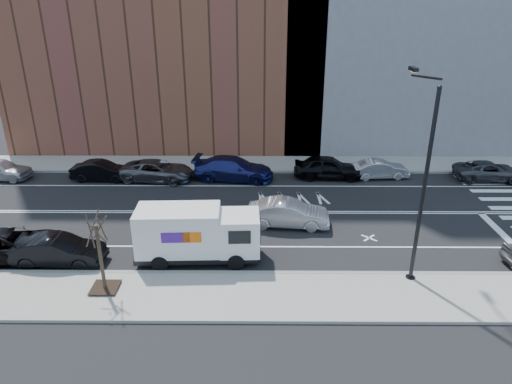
{
  "coord_description": "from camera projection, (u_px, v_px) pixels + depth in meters",
  "views": [
    {
      "loc": [
        -0.11,
        -25.54,
        12.12
      ],
      "look_at": [
        -0.27,
        -0.11,
        1.4
      ],
      "focal_mm": 32.0,
      "sensor_mm": 36.0,
      "label": 1
    }
  ],
  "objects": [
    {
      "name": "far_parked_c",
      "position": [
        157.0,
        171.0,
        33.03
      ],
      "size": [
        5.48,
        3.02,
        1.45
      ],
      "primitive_type": "imported",
      "rotation": [
        0.0,
        0.0,
        1.45
      ],
      "color": "#53555C",
      "rests_on": "ground"
    },
    {
      "name": "road_markings",
      "position": [
        260.0,
        212.0,
        28.24
      ],
      "size": [
        40.0,
        8.6,
        0.01
      ],
      "primitive_type": null,
      "color": "white",
      "rests_on": "ground"
    },
    {
      "name": "near_parked_rear_b",
      "position": [
        10.0,
        245.0,
        22.9
      ],
      "size": [
        5.69,
        3.07,
        1.52
      ],
      "primitive_type": "imported",
      "rotation": [
        0.0,
        0.0,
        1.68
      ],
      "color": "black",
      "rests_on": "ground"
    },
    {
      "name": "street_tree",
      "position": [
        102.0,
        264.0,
        19.98
      ],
      "size": [
        1.2,
        1.2,
        3.75
      ],
      "color": "black",
      "rests_on": "ground"
    },
    {
      "name": "curb_far",
      "position": [
        260.0,
        172.0,
        34.66
      ],
      "size": [
        44.0,
        0.25,
        0.17
      ],
      "primitive_type": "cube",
      "color": "gray",
      "rests_on": "ground"
    },
    {
      "name": "sidewalk_near",
      "position": [
        261.0,
        296.0,
        20.1
      ],
      "size": [
        44.0,
        3.6,
        0.15
      ],
      "primitive_type": "cube",
      "color": "gray",
      "rests_on": "ground"
    },
    {
      "name": "far_parked_d",
      "position": [
        233.0,
        169.0,
        33.08
      ],
      "size": [
        6.04,
        3.1,
        1.68
      ],
      "primitive_type": "imported",
      "rotation": [
        0.0,
        0.0,
        1.44
      ],
      "color": "navy",
      "rests_on": "ground"
    },
    {
      "name": "ground",
      "position": [
        260.0,
        212.0,
        28.24
      ],
      "size": [
        120.0,
        120.0,
        0.0
      ],
      "primitive_type": "plane",
      "color": "black",
      "rests_on": "ground"
    },
    {
      "name": "driving_sedan",
      "position": [
        288.0,
        213.0,
        26.27
      ],
      "size": [
        4.83,
        2.07,
        1.55
      ],
      "primitive_type": "imported",
      "rotation": [
        0.0,
        0.0,
        1.48
      ],
      "color": "silver",
      "rests_on": "ground"
    },
    {
      "name": "far_parked_b",
      "position": [
        101.0,
        171.0,
        33.05
      ],
      "size": [
        4.31,
        1.63,
        1.4
      ],
      "primitive_type": "imported",
      "rotation": [
        0.0,
        0.0,
        1.54
      ],
      "color": "black",
      "rests_on": "ground"
    },
    {
      "name": "streetlight",
      "position": [
        422.0,
        175.0,
        19.86
      ],
      "size": [
        0.44,
        4.02,
        9.34
      ],
      "color": "black",
      "rests_on": "ground"
    },
    {
      "name": "near_parked_rear_a",
      "position": [
        59.0,
        251.0,
        22.44
      ],
      "size": [
        4.51,
        1.67,
        1.47
      ],
      "primitive_type": "imported",
      "rotation": [
        0.0,
        0.0,
        1.54
      ],
      "color": "black",
      "rests_on": "ground"
    },
    {
      "name": "curb_near",
      "position": [
        261.0,
        273.0,
        21.76
      ],
      "size": [
        44.0,
        0.25,
        0.17
      ],
      "primitive_type": "cube",
      "color": "gray",
      "rests_on": "ground"
    },
    {
      "name": "far_parked_g",
      "position": [
        489.0,
        171.0,
        33.08
      ],
      "size": [
        4.96,
        2.45,
        1.35
      ],
      "primitive_type": "imported",
      "rotation": [
        0.0,
        0.0,
        1.53
      ],
      "color": "#43444A",
      "rests_on": "ground"
    },
    {
      "name": "far_parked_f",
      "position": [
        380.0,
        169.0,
        33.46
      ],
      "size": [
        4.2,
        1.78,
        1.35
      ],
      "primitive_type": "imported",
      "rotation": [
        0.0,
        0.0,
        1.66
      ],
      "color": "silver",
      "rests_on": "ground"
    },
    {
      "name": "bldg_brick",
      "position": [
        166.0,
        15.0,
        38.4
      ],
      "size": [
        26.0,
        10.0,
        22.0
      ],
      "primitive_type": "cube",
      "color": "brown",
      "rests_on": "ground"
    },
    {
      "name": "far_parked_e",
      "position": [
        328.0,
        167.0,
        33.38
      ],
      "size": [
        5.03,
        2.27,
        1.68
      ],
      "primitive_type": "imported",
      "rotation": [
        0.0,
        0.0,
        1.51
      ],
      "color": "black",
      "rests_on": "ground"
    },
    {
      "name": "fedex_van",
      "position": [
        197.0,
        234.0,
        22.53
      ],
      "size": [
        6.23,
        2.38,
        2.81
      ],
      "rotation": [
        0.0,
        0.0,
        0.04
      ],
      "color": "black",
      "rests_on": "ground"
    },
    {
      "name": "sidewalk_far",
      "position": [
        260.0,
        164.0,
        36.32
      ],
      "size": [
        44.0,
        3.6,
        0.15
      ],
      "primitive_type": "cube",
      "color": "gray",
      "rests_on": "ground"
    }
  ]
}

